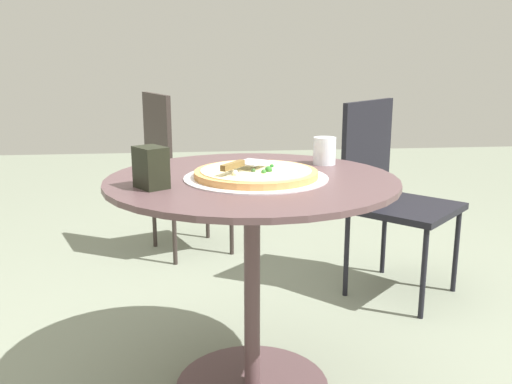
# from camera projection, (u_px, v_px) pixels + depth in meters

# --- Properties ---
(patio_table) EXTENTS (0.91, 0.91, 0.74)m
(patio_table) POSITION_uv_depth(u_px,v_px,m) (252.00, 239.00, 1.78)
(patio_table) COLOR #533C3E
(patio_table) RESTS_ON ground
(pizza_on_tray) EXTENTS (0.45, 0.45, 0.04)m
(pizza_on_tray) POSITION_uv_depth(u_px,v_px,m) (256.00, 174.00, 1.72)
(pizza_on_tray) COLOR silver
(pizza_on_tray) RESTS_ON patio_table
(pizza_server) EXTENTS (0.20, 0.16, 0.02)m
(pizza_server) POSITION_uv_depth(u_px,v_px,m) (241.00, 164.00, 1.69)
(pizza_server) COLOR silver
(pizza_server) RESTS_ON pizza_on_tray
(drinking_cup) EXTENTS (0.08, 0.08, 0.09)m
(drinking_cup) POSITION_uv_depth(u_px,v_px,m) (324.00, 151.00, 1.94)
(drinking_cup) COLOR silver
(drinking_cup) RESTS_ON patio_table
(napkin_dispenser) EXTENTS (0.12, 0.11, 0.12)m
(napkin_dispenser) POSITION_uv_depth(u_px,v_px,m) (151.00, 167.00, 1.58)
(napkin_dispenser) COLOR black
(napkin_dispenser) RESTS_ON patio_table
(patio_chair_near) EXTENTS (0.62, 0.62, 0.91)m
(patio_chair_near) POSITION_uv_depth(u_px,v_px,m) (388.00, 187.00, 2.62)
(patio_chair_near) COLOR black
(patio_chair_near) RESTS_ON ground
(patio_chair_far) EXTENTS (0.53, 0.53, 0.92)m
(patio_chair_far) POSITION_uv_depth(u_px,v_px,m) (177.00, 165.00, 3.13)
(patio_chair_far) COLOR #302825
(patio_chair_far) RESTS_ON ground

